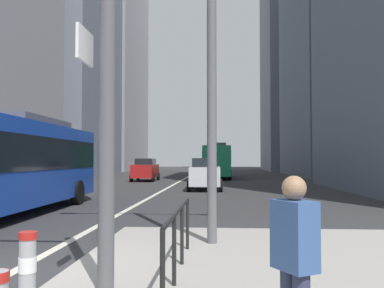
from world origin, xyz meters
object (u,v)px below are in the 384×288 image
at_px(bollard_right, 27,270).
at_px(city_bus_red_receding, 216,160).
at_px(car_receding_near, 212,166).
at_px(car_oncoming_far, 145,169).
at_px(pedestrian_waiting, 295,259).
at_px(car_oncoming_mid, 147,165).
at_px(car_receding_far, 205,174).
at_px(city_bus_blue_oncoming, 4,160).

bearing_deg(bollard_right, city_bus_red_receding, 87.39).
distance_m(car_receding_near, car_oncoming_far, 23.78).
xyz_separation_m(car_oncoming_far, pedestrian_waiting, (7.10, -32.36, 0.03)).
height_order(car_oncoming_mid, bollard_right, car_oncoming_mid).
bearing_deg(car_oncoming_far, bollard_right, -82.12).
bearing_deg(city_bus_red_receding, bollard_right, -92.61).
bearing_deg(car_receding_far, car_oncoming_mid, 105.31).
bearing_deg(city_bus_red_receding, car_receding_far, -91.80).
relative_size(city_bus_red_receding, pedestrian_waiting, 6.92).
height_order(city_bus_blue_oncoming, pedestrian_waiting, city_bus_blue_oncoming).
height_order(city_bus_red_receding, car_receding_far, city_bus_red_receding).
bearing_deg(pedestrian_waiting, bollard_right, 163.72).
distance_m(city_bus_blue_oncoming, bollard_right, 10.15).
bearing_deg(car_receding_near, car_receding_far, -89.52).
xyz_separation_m(bollard_right, pedestrian_waiting, (2.73, -0.80, 0.35)).
height_order(car_receding_near, pedestrian_waiting, car_receding_near).
relative_size(car_oncoming_mid, car_receding_near, 1.14).
bearing_deg(car_oncoming_mid, car_oncoming_far, -80.50).
bearing_deg(car_oncoming_mid, city_bus_red_receding, -62.10).
xyz_separation_m(car_receding_far, car_oncoming_far, (-5.56, 10.45, 0.00)).
bearing_deg(car_receding_near, city_bus_red_receding, -87.37).
bearing_deg(car_oncoming_far, car_oncoming_mid, 99.50).
xyz_separation_m(city_bus_blue_oncoming, car_receding_far, (6.14, 12.33, -0.85)).
xyz_separation_m(city_bus_blue_oncoming, city_bus_red_receding, (6.65, 28.63, -0.00)).
xyz_separation_m(car_oncoming_mid, car_receding_near, (9.51, -2.13, -0.00)).
bearing_deg(car_receding_near, bollard_right, -90.95).
bearing_deg(car_receding_far, bollard_right, -93.22).
xyz_separation_m(city_bus_red_receding, car_receding_far, (-0.51, -16.31, -0.85)).
xyz_separation_m(car_oncoming_far, bollard_right, (4.37, -31.57, -0.32)).
height_order(car_oncoming_far, bollard_right, car_oncoming_far).
relative_size(car_oncoming_mid, car_oncoming_far, 1.03).
height_order(car_oncoming_far, pedestrian_waiting, car_oncoming_far).
height_order(city_bus_red_receding, car_receding_near, city_bus_red_receding).
bearing_deg(car_oncoming_far, city_bus_red_receding, 43.94).
bearing_deg(pedestrian_waiting, car_receding_near, 91.88).
xyz_separation_m(city_bus_blue_oncoming, car_oncoming_far, (0.58, 22.78, -0.85)).
distance_m(city_bus_blue_oncoming, city_bus_red_receding, 29.40).
height_order(car_oncoming_mid, pedestrian_waiting, car_oncoming_mid).
bearing_deg(car_receding_near, pedestrian_waiting, -88.12).
bearing_deg(car_receding_near, car_oncoming_mid, 167.36).
bearing_deg(city_bus_red_receding, car_oncoming_far, -136.06).
bearing_deg(car_receding_far, pedestrian_waiting, -85.98).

